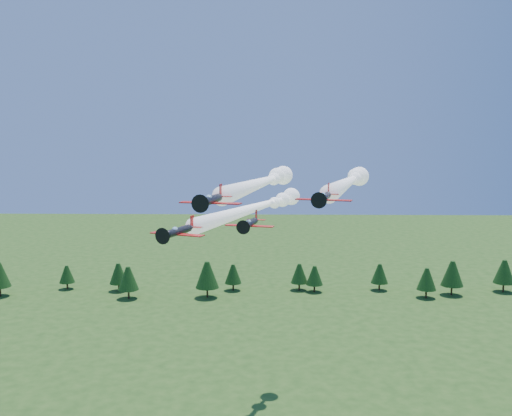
{
  "coord_description": "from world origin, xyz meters",
  "views": [
    {
      "loc": [
        3.49,
        -76.45,
        52.96
      ],
      "look_at": [
        1.67,
        0.0,
        43.08
      ],
      "focal_mm": 40.0,
      "sensor_mm": 36.0,
      "label": 1
    }
  ],
  "objects_px": {
    "plane_lead": "(264,182)",
    "plane_slot": "(250,223)",
    "plane_right": "(349,182)",
    "plane_left": "(258,207)"
  },
  "relations": [
    {
      "from": "plane_lead",
      "to": "plane_slot",
      "type": "distance_m",
      "value": 12.96
    },
    {
      "from": "plane_right",
      "to": "plane_lead",
      "type": "bearing_deg",
      "value": -160.71
    },
    {
      "from": "plane_left",
      "to": "plane_right",
      "type": "distance_m",
      "value": 18.79
    },
    {
      "from": "plane_lead",
      "to": "plane_right",
      "type": "xyz_separation_m",
      "value": [
        14.59,
        1.09,
        -0.01
      ]
    },
    {
      "from": "plane_right",
      "to": "plane_slot",
      "type": "distance_m",
      "value": 21.52
    },
    {
      "from": "plane_lead",
      "to": "plane_slot",
      "type": "relative_size",
      "value": 5.98
    },
    {
      "from": "plane_slot",
      "to": "plane_right",
      "type": "bearing_deg",
      "value": 50.94
    },
    {
      "from": "plane_lead",
      "to": "plane_slot",
      "type": "height_order",
      "value": "plane_lead"
    },
    {
      "from": "plane_lead",
      "to": "plane_right",
      "type": "bearing_deg",
      "value": 17.1
    },
    {
      "from": "plane_left",
      "to": "plane_lead",
      "type": "bearing_deg",
      "value": -62.07
    }
  ]
}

